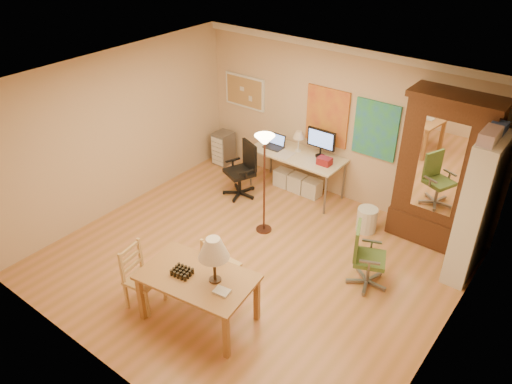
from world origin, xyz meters
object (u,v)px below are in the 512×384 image
Objects in this scene: dining_table at (203,269)px; office_chair_green at (366,269)px; armoire at (441,181)px; office_chair_black at (241,181)px; bookshelf at (476,210)px; computer_desk at (299,169)px.

dining_table is 1.60× the size of office_chair_green.
dining_table is 2.35m from office_chair_green.
armoire is at bearing 78.69° from office_chair_green.
office_chair_black is at bearing -166.02° from armoire.
office_chair_green is 0.45× the size of bookshelf.
armoire is 0.85m from bookshelf.
office_chair_black is 3.00m from office_chair_green.
computer_desk is at bearing 103.82° from dining_table.
computer_desk is 2.52m from armoire.
office_chair_black is 0.47× the size of bookshelf.
office_chair_green is at bearing 55.56° from dining_table.
dining_table is at bearing -114.75° from armoire.
armoire reaches higher than computer_desk.
office_chair_green is 1.67m from bookshelf.
bookshelf reaches higher than computer_desk.
dining_table reaches higher than office_chair_black.
computer_desk is (-0.84, 3.41, -0.37)m from dining_table.
armoire is (2.45, 0.08, 0.57)m from computer_desk.
office_chair_green is 0.39× the size of armoire.
armoire is (1.61, 3.49, 0.20)m from dining_table.
armoire reaches higher than office_chair_black.
bookshelf is at bearing -8.19° from computer_desk.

